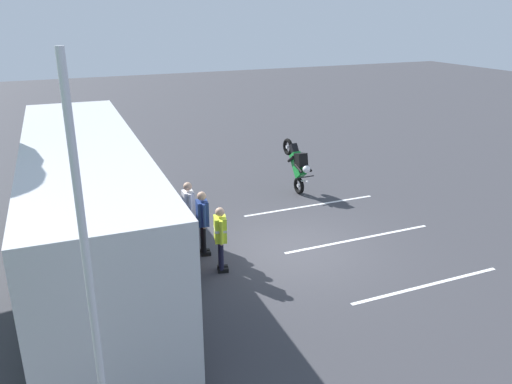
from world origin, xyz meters
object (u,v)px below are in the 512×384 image
spectator_centre (189,207)px  stunt_motorcycle (297,163)px  parked_motorcycle_silver (184,252)px  flagpole (97,342)px  spectator_far_left (220,234)px  spectator_left (203,218)px  tour_bus (88,208)px

spectator_centre → stunt_motorcycle: size_ratio=0.92×
spectator_centre → parked_motorcycle_silver: spectator_centre is taller
parked_motorcycle_silver → spectator_centre: bearing=-21.0°
flagpole → spectator_far_left: bearing=-30.1°
parked_motorcycle_silver → flagpole: (-6.25, 2.59, 2.35)m
spectator_far_left → stunt_motorcycle: stunt_motorcycle is taller
spectator_far_left → flagpole: size_ratio=0.29×
stunt_motorcycle → flagpole: flagpole is taller
spectator_left → stunt_motorcycle: bearing=-53.6°
spectator_far_left → flagpole: flagpole is taller
tour_bus → spectator_centre: tour_bus is taller
spectator_centre → stunt_motorcycle: (2.42, -4.57, 0.02)m
tour_bus → flagpole: 7.22m
spectator_left → flagpole: (-6.84, 3.26, 1.79)m
spectator_left → spectator_centre: 0.87m
tour_bus → spectator_far_left: 3.18m
tour_bus → spectator_left: size_ratio=6.23×
spectator_left → flagpole: flagpole is taller
spectator_far_left → parked_motorcycle_silver: 1.03m
tour_bus → parked_motorcycle_silver: (-0.85, -2.04, -1.16)m
stunt_motorcycle → parked_motorcycle_silver: bearing=127.1°
tour_bus → spectator_far_left: bearing=-114.3°
spectator_left → parked_motorcycle_silver: size_ratio=0.85×
tour_bus → spectator_far_left: size_ratio=6.52×
stunt_motorcycle → flagpole: bearing=142.7°
tour_bus → spectator_centre: bearing=-76.9°
spectator_centre → parked_motorcycle_silver: 1.65m
spectator_left → spectator_centre: bearing=7.5°
tour_bus → stunt_motorcycle: size_ratio=5.72×
spectator_left → spectator_centre: size_ratio=1.00×
tour_bus → spectator_far_left: (-1.28, -2.83, -0.65)m
tour_bus → spectator_left: (-0.26, -2.71, -0.61)m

